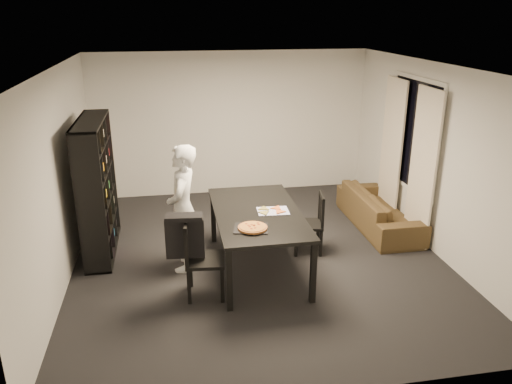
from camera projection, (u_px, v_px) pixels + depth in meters
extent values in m
cube|color=black|center=(258.00, 256.00, 7.02)|extent=(5.00, 5.50, 0.01)
cube|color=white|center=(258.00, 67.00, 6.13)|extent=(5.00, 5.50, 0.01)
cube|color=white|center=(231.00, 124.00, 9.12)|extent=(5.00, 0.01, 2.60)
cube|color=white|center=(319.00, 267.00, 4.03)|extent=(5.00, 0.01, 2.60)
cube|color=white|center=(59.00, 179.00, 6.16)|extent=(0.01, 5.50, 2.60)
cube|color=white|center=(433.00, 159.00, 6.99)|extent=(0.01, 5.50, 2.60)
cube|color=black|center=(414.00, 135.00, 7.47)|extent=(0.02, 1.40, 1.60)
cube|color=white|center=(414.00, 135.00, 7.47)|extent=(0.03, 1.52, 1.72)
cube|color=silver|center=(423.00, 167.00, 7.10)|extent=(0.03, 0.70, 2.25)
cube|color=silver|center=(392.00, 149.00, 8.06)|extent=(0.03, 0.70, 2.25)
cube|color=black|center=(97.00, 188.00, 6.89)|extent=(0.35, 1.50, 1.90)
cube|color=black|center=(257.00, 213.00, 6.42)|extent=(1.09, 1.97, 0.04)
cube|color=black|center=(229.00, 280.00, 5.63)|extent=(0.07, 0.07, 0.78)
cube|color=black|center=(313.00, 273.00, 5.79)|extent=(0.07, 0.07, 0.78)
cube|color=black|center=(213.00, 217.00, 7.34)|extent=(0.07, 0.07, 0.78)
cube|color=black|center=(278.00, 213.00, 7.51)|extent=(0.07, 0.07, 0.78)
cube|color=black|center=(205.00, 260.00, 5.93)|extent=(0.50, 0.50, 0.04)
cube|color=black|center=(187.00, 241.00, 5.82)|extent=(0.09, 0.45, 0.48)
cube|color=black|center=(186.00, 223.00, 5.75)|extent=(0.08, 0.43, 0.05)
cube|color=black|center=(222.00, 286.00, 5.84)|extent=(0.04, 0.04, 0.44)
cube|color=black|center=(222.00, 269.00, 6.20)|extent=(0.04, 0.04, 0.44)
cube|color=black|center=(189.00, 287.00, 5.81)|extent=(0.04, 0.04, 0.44)
cube|color=black|center=(191.00, 271.00, 6.18)|extent=(0.04, 0.04, 0.44)
cube|color=black|center=(308.00, 224.00, 7.04)|extent=(0.46, 0.46, 0.04)
cube|color=black|center=(321.00, 209.00, 6.96)|extent=(0.11, 0.40, 0.43)
cube|color=black|center=(322.00, 196.00, 6.89)|extent=(0.09, 0.38, 0.05)
cube|color=black|center=(294.00, 233.00, 7.27)|extent=(0.04, 0.04, 0.39)
cube|color=black|center=(296.00, 244.00, 6.95)|extent=(0.04, 0.04, 0.39)
cube|color=black|center=(318.00, 233.00, 7.27)|extent=(0.04, 0.04, 0.39)
cube|color=black|center=(321.00, 244.00, 6.95)|extent=(0.04, 0.04, 0.39)
cube|color=black|center=(185.00, 238.00, 5.81)|extent=(0.46, 0.13, 0.48)
cube|color=black|center=(184.00, 217.00, 5.72)|extent=(0.45, 0.23, 0.05)
imported|color=silver|center=(183.00, 209.00, 6.44)|extent=(0.54, 0.69, 1.69)
cube|color=black|center=(251.00, 228.00, 5.91)|extent=(0.46, 0.39, 0.01)
cylinder|color=#A76230|center=(253.00, 228.00, 5.88)|extent=(0.35, 0.35, 0.02)
cylinder|color=#C18B32|center=(253.00, 227.00, 5.87)|extent=(0.31, 0.31, 0.01)
cube|color=white|center=(273.00, 211.00, 6.42)|extent=(0.42, 0.32, 0.01)
imported|color=#42341A|center=(379.00, 210.00, 7.91)|extent=(0.75, 1.93, 0.56)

